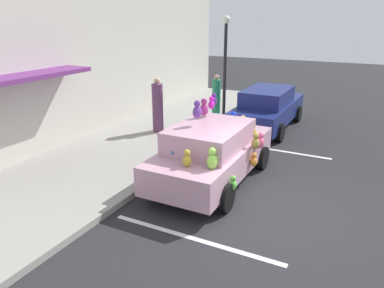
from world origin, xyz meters
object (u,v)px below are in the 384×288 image
Objects in this scene: parked_sedan_behind at (268,108)px; street_lamp_post at (225,59)px; plush_covered_car at (212,152)px; pedestrian_walking_past at (216,98)px; pedestrian_near_shopfront at (158,107)px; teddy_bear_on_sidewalk at (182,135)px.

parked_sedan_behind is 2.43m from street_lamp_post.
street_lamp_post reaches higher than parked_sedan_behind.
plush_covered_car is 5.85m from pedestrian_walking_past.
pedestrian_walking_past is at bearing 87.16° from parked_sedan_behind.
plush_covered_car is at bearing -160.63° from street_lamp_post.
plush_covered_car is 5.29m from parked_sedan_behind.
street_lamp_post is 2.06× the size of pedestrian_near_shopfront.
street_lamp_post is (3.13, -0.14, 2.10)m from teddy_bear_on_sidewalk.
pedestrian_near_shopfront is at bearing 51.17° from plush_covered_car.
parked_sedan_behind reaches higher than teddy_bear_on_sidewalk.
street_lamp_post reaches higher than pedestrian_walking_past.
pedestrian_walking_past reaches higher than teddy_bear_on_sidewalk.
plush_covered_car reaches higher than parked_sedan_behind.
pedestrian_near_shopfront is at bearing 58.63° from teddy_bear_on_sidewalk.
pedestrian_near_shopfront is at bearing 159.01° from pedestrian_walking_past.
street_lamp_post reaches higher than plush_covered_car.
plush_covered_car is 5.50m from street_lamp_post.
teddy_bear_on_sidewalk is 0.34× the size of pedestrian_near_shopfront.
teddy_bear_on_sidewalk is at bearing 46.33° from plush_covered_car.
street_lamp_post reaches higher than teddy_bear_on_sidewalk.
parked_sedan_behind is at bearing -50.70° from pedestrian_near_shopfront.
plush_covered_car reaches higher than pedestrian_near_shopfront.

